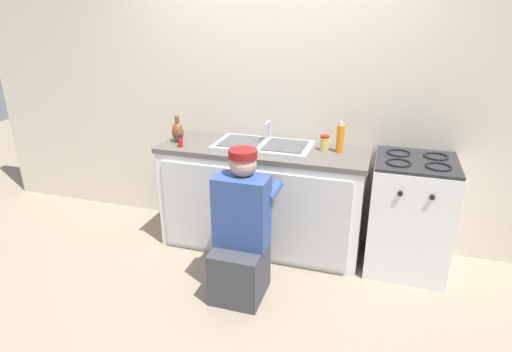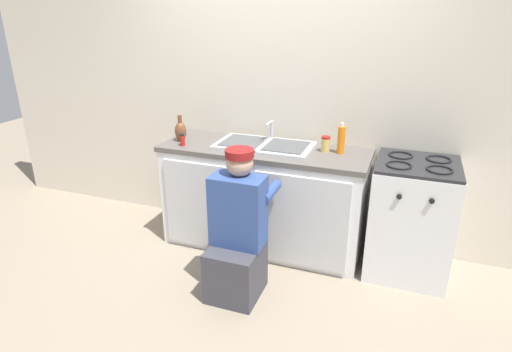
% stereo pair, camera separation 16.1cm
% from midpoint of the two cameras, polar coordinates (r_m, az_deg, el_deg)
% --- Properties ---
extents(ground_plane, '(12.00, 12.00, 0.00)m').
position_cam_midpoint_polar(ground_plane, '(3.71, -1.74, -11.10)').
color(ground_plane, gray).
extents(back_wall, '(6.00, 0.10, 2.50)m').
position_cam_midpoint_polar(back_wall, '(3.81, 1.29, 10.22)').
color(back_wall, beige).
rests_on(back_wall, ground_plane).
extents(counter_cabinet, '(1.71, 0.62, 0.87)m').
position_cam_midpoint_polar(counter_cabinet, '(3.74, -0.36, -3.19)').
color(counter_cabinet, white).
rests_on(counter_cabinet, ground_plane).
extents(countertop, '(1.75, 0.62, 0.04)m').
position_cam_midpoint_polar(countertop, '(3.58, -0.33, 3.51)').
color(countertop, '#5B5651').
rests_on(countertop, counter_cabinet).
extents(sink_double_basin, '(0.80, 0.44, 0.19)m').
position_cam_midpoint_polar(sink_double_basin, '(3.57, -0.32, 4.13)').
color(sink_double_basin, silver).
rests_on(sink_double_basin, countertop).
extents(stove_range, '(0.61, 0.62, 0.94)m').
position_cam_midpoint_polar(stove_range, '(3.59, 18.59, -4.94)').
color(stove_range, white).
rests_on(stove_range, ground_plane).
extents(plumber_person, '(0.42, 0.61, 1.10)m').
position_cam_midpoint_polar(plumber_person, '(3.11, -3.50, -8.19)').
color(plumber_person, '#3F3F47').
rests_on(plumber_person, ground_plane).
extents(condiment_jar, '(0.07, 0.07, 0.13)m').
position_cam_midpoint_polar(condiment_jar, '(3.51, 7.82, 4.39)').
color(condiment_jar, '#DBB760').
rests_on(condiment_jar, countertop).
extents(vase_decorative, '(0.10, 0.10, 0.23)m').
position_cam_midpoint_polar(vase_decorative, '(3.78, -11.59, 5.78)').
color(vase_decorative, brown).
rests_on(vase_decorative, countertop).
extents(spice_bottle_red, '(0.04, 0.04, 0.10)m').
position_cam_midpoint_polar(spice_bottle_red, '(3.65, -11.29, 4.60)').
color(spice_bottle_red, red).
rests_on(spice_bottle_red, countertop).
extents(soap_bottle_orange, '(0.06, 0.06, 0.25)m').
position_cam_midpoint_polar(soap_bottle_orange, '(3.48, 9.85, 4.96)').
color(soap_bottle_orange, orange).
rests_on(soap_bottle_orange, countertop).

